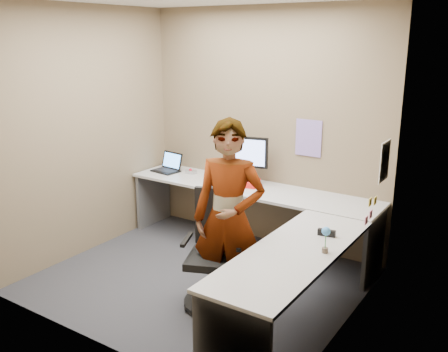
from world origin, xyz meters
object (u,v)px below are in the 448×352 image
Objects in this scene: monitor at (245,154)px; person at (229,219)px; office_chair at (215,260)px; desk at (257,222)px.

person reaches higher than monitor.
monitor is at bearing 87.76° from office_chair.
monitor reaches higher than office_chair.
office_chair is 0.60× the size of person.
desk is 0.97m from monitor.
monitor is 1.48m from person.
office_chair is at bearing 155.51° from person.
person reaches higher than desk.
desk is 5.79× the size of monitor.
desk is 2.87× the size of office_chair.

